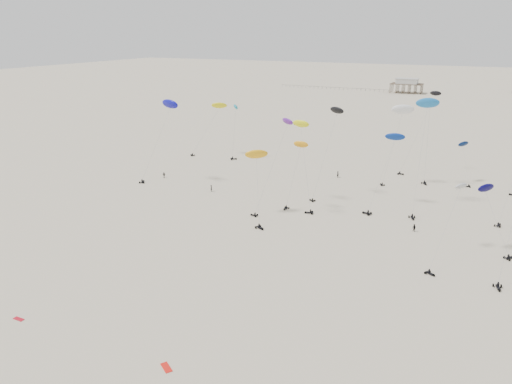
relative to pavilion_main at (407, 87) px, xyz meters
The scene contains 26 objects.
ground_plane 150.39m from the pavilion_main, 86.19° to the right, with size 900.00×900.00×0.00m, color beige.
pavilion_main is the anchor object (origin of this frame).
pier_fence 52.11m from the pavilion_main, behind, with size 80.20×0.20×1.50m.
rig_0 250.03m from the pavilion_main, 86.62° to the right, with size 4.92×4.67×16.55m.
rig_1 263.28m from the pavilion_main, 77.36° to the right, with size 8.70×6.53×13.62m.
rig_2 215.31m from the pavilion_main, 76.70° to the right, with size 5.55×8.08×12.11m.
rig_3 274.09m from the pavilion_main, 77.21° to the right, with size 4.37×12.23×17.77m.
rig_4 219.28m from the pavilion_main, 79.48° to the right, with size 4.65×4.10×23.20m.
rig_5 212.65m from the pavilion_main, 95.86° to the right, with size 4.25×7.83×17.96m.
rig_6 237.12m from the pavilion_main, 80.03° to the right, with size 6.06×17.80×27.32m.
rig_7 268.77m from the pavilion_main, 79.21° to the right, with size 5.22×17.58×18.93m.
rig_8 220.41m from the pavilion_main, 81.42° to the right, with size 7.20×8.20×22.14m.
rig_9 255.35m from the pavilion_main, 87.22° to the right, with size 8.52×8.34×22.77m.
rig_10 240.70m from the pavilion_main, 81.90° to the right, with size 6.67×13.90×19.15m.
rig_11 205.99m from the pavilion_main, 79.77° to the right, with size 9.17×12.09×25.22m.
rig_12 245.47m from the pavilion_main, 86.61° to the right, with size 9.94×11.90×21.42m.
rig_13 236.31m from the pavilion_main, 85.38° to the right, with size 5.90×12.36×23.50m.
rig_14 257.96m from the pavilion_main, 88.17° to the right, with size 9.53×13.34×16.72m.
rig_15 244.52m from the pavilion_main, 96.24° to the right, with size 10.39×10.17×23.57m.
rig_17 211.73m from the pavilion_main, 98.19° to the right, with size 11.06×10.38×18.96m.
spectator_0 247.54m from the pavilion_main, 92.36° to the right, with size 0.79×0.54×2.18m, color black.
spectator_1 256.56m from the pavilion_main, 80.30° to the right, with size 0.94×0.55×1.93m, color black.
spectator_2 243.71m from the pavilion_main, 96.91° to the right, with size 1.16×0.63×1.97m, color black.
spectator_3 220.52m from the pavilion_main, 85.68° to the right, with size 0.82×0.56×2.25m, color black.
grounded_kite_a 314.11m from the pavilion_main, 86.06° to the right, with size 2.20×0.90×0.08m, color red.
grounded_kite_b 313.52m from the pavilion_main, 90.92° to the right, with size 1.80×0.70×0.07m, color #B90B1B.
Camera 1 is at (44.97, -7.05, 41.28)m, focal length 35.00 mm.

